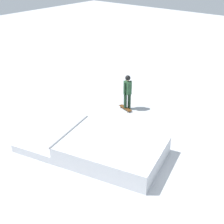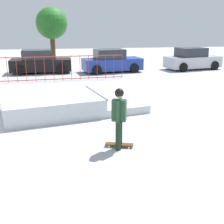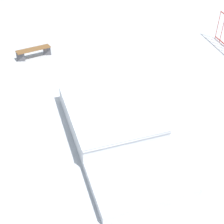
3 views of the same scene
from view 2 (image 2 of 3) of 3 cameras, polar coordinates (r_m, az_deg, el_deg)
ground_plane at (r=11.41m, az=-18.66°, el=-1.51°), size 60.00×60.00×0.00m
skate_ramp at (r=11.75m, az=-9.21°, el=1.30°), size 5.85×3.77×0.74m
skater at (r=8.13m, az=1.37°, el=-0.42°), size 0.43×0.42×1.73m
skateboard at (r=8.55m, az=1.40°, el=-6.19°), size 0.82×0.43×0.09m
perimeter_fence at (r=18.34m, az=-15.27°, el=7.94°), size 11.10×0.76×1.50m
parked_car_black at (r=21.54m, az=-13.56°, el=9.19°), size 4.15×2.01×1.60m
parked_car_blue at (r=21.34m, az=-0.09°, el=9.59°), size 4.32×2.42×1.60m
parked_car_silver at (r=23.39m, az=15.07°, el=9.66°), size 4.35×2.53×1.60m
distant_tree at (r=24.62m, az=-11.46°, el=16.18°), size 2.44×2.44×4.54m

